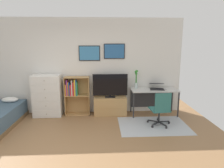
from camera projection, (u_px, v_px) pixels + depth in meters
The scene contains 12 objects.
ground_plane at pixel (60, 157), 3.66m from camera, with size 7.20×7.20×0.00m, color #936B44.
wall_back_with_posters at pixel (75, 66), 5.76m from camera, with size 6.12×0.09×2.70m.
area_rug at pixel (153, 125), 5.05m from camera, with size 1.70×1.20×0.01m, color #B2B7BC.
dresser at pixel (47, 96), 5.61m from camera, with size 0.77×0.46×1.17m.
bookshelf at pixel (75, 93), 5.70m from camera, with size 0.68×0.30×1.09m.
tv_stand at pixel (110, 106), 5.78m from camera, with size 0.92×0.41×0.51m.
television at pixel (110, 86), 5.64m from camera, with size 0.97×0.16×0.66m.
desk at pixel (153, 93), 5.77m from camera, with size 1.29×0.56×0.74m.
office_chair at pixel (161, 108), 4.93m from camera, with size 0.57×0.58×0.86m.
laptop at pixel (157, 87), 5.72m from camera, with size 0.44×0.46×0.17m.
computer_mouse at pixel (166, 89), 5.63m from camera, with size 0.06×0.10×0.03m, color silver.
bamboo_vase at pixel (136, 78), 5.76m from camera, with size 0.09×0.10×0.52m.
Camera 1 is at (0.76, -3.36, 2.05)m, focal length 32.47 mm.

